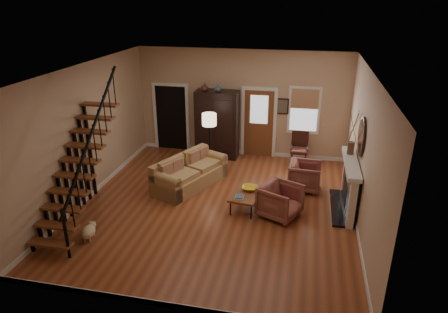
% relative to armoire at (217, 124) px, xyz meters
% --- Properties ---
extents(room, '(7.00, 7.33, 3.30)m').
position_rel_armoire_xyz_m(room, '(0.29, -1.39, 0.46)').
color(room, brown).
rests_on(room, ground).
extents(staircase, '(0.94, 2.80, 3.20)m').
position_rel_armoire_xyz_m(staircase, '(-2.08, -4.45, 0.55)').
color(staircase, brown).
rests_on(staircase, ground).
extents(fireplace, '(0.33, 1.95, 2.30)m').
position_rel_armoire_xyz_m(fireplace, '(3.83, -2.65, -0.31)').
color(fireplace, black).
rests_on(fireplace, ground).
extents(armoire, '(1.30, 0.60, 2.10)m').
position_rel_armoire_xyz_m(armoire, '(0.00, 0.00, 0.00)').
color(armoire, black).
rests_on(armoire, ground).
extents(vase_a, '(0.24, 0.24, 0.25)m').
position_rel_armoire_xyz_m(vase_a, '(-0.35, -0.10, 1.17)').
color(vase_a, '#4C2619').
rests_on(vase_a, armoire).
extents(vase_b, '(0.20, 0.20, 0.21)m').
position_rel_armoire_xyz_m(vase_b, '(0.05, -0.10, 1.16)').
color(vase_b, '#334C60').
rests_on(vase_b, armoire).
extents(sofa, '(1.73, 2.34, 0.80)m').
position_rel_armoire_xyz_m(sofa, '(-0.23, -2.22, -0.65)').
color(sofa, '#AF854F').
rests_on(sofa, ground).
extents(coffee_table, '(0.76, 1.15, 0.41)m').
position_rel_armoire_xyz_m(coffee_table, '(1.42, -3.09, -0.84)').
color(coffee_table, brown).
rests_on(coffee_table, ground).
extents(bowl, '(0.37, 0.37, 0.09)m').
position_rel_armoire_xyz_m(bowl, '(1.47, -2.94, -0.59)').
color(bowl, yellow).
rests_on(bowl, coffee_table).
extents(books, '(0.20, 0.27, 0.05)m').
position_rel_armoire_xyz_m(books, '(1.30, -3.39, -0.61)').
color(books, beige).
rests_on(books, coffee_table).
extents(armchair_left, '(1.13, 1.12, 0.78)m').
position_rel_armoire_xyz_m(armchair_left, '(2.24, -3.31, -0.66)').
color(armchair_left, maroon).
rests_on(armchair_left, ground).
extents(armchair_right, '(0.87, 0.84, 0.74)m').
position_rel_armoire_xyz_m(armchair_right, '(2.76, -1.78, -0.68)').
color(armchair_right, maroon).
rests_on(armchair_right, ground).
extents(floor_lamp, '(0.48, 0.48, 1.75)m').
position_rel_armoire_xyz_m(floor_lamp, '(0.06, -1.23, -0.18)').
color(floor_lamp, black).
rests_on(floor_lamp, ground).
extents(side_chair, '(0.54, 0.54, 1.02)m').
position_rel_armoire_xyz_m(side_chair, '(2.55, -0.20, -0.54)').
color(side_chair, '#391C12').
rests_on(side_chair, ground).
extents(dog, '(0.32, 0.48, 0.33)m').
position_rel_armoire_xyz_m(dog, '(-1.61, -5.10, -0.89)').
color(dog, beige).
rests_on(dog, ground).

